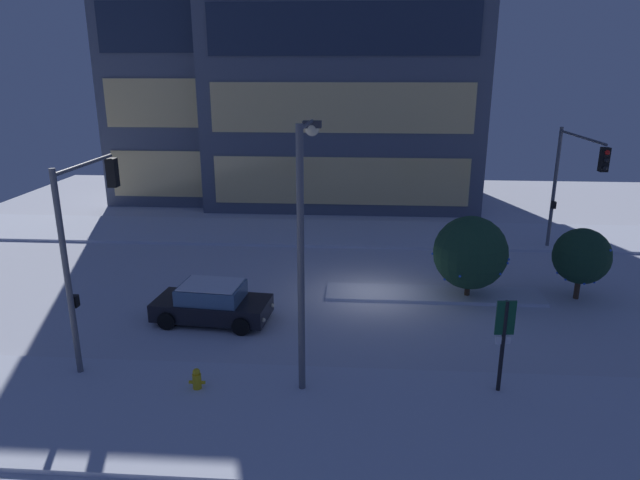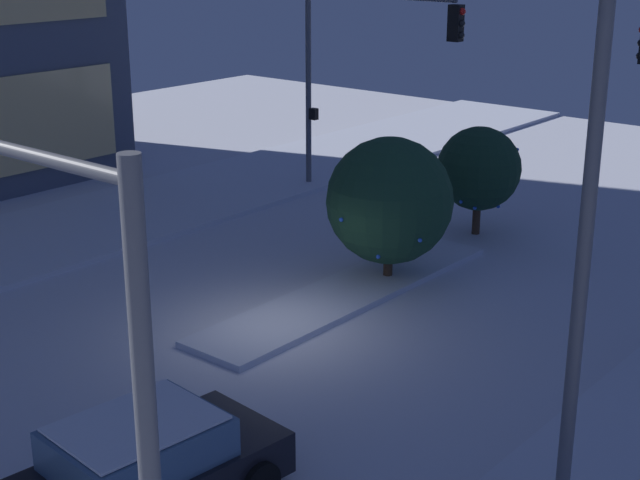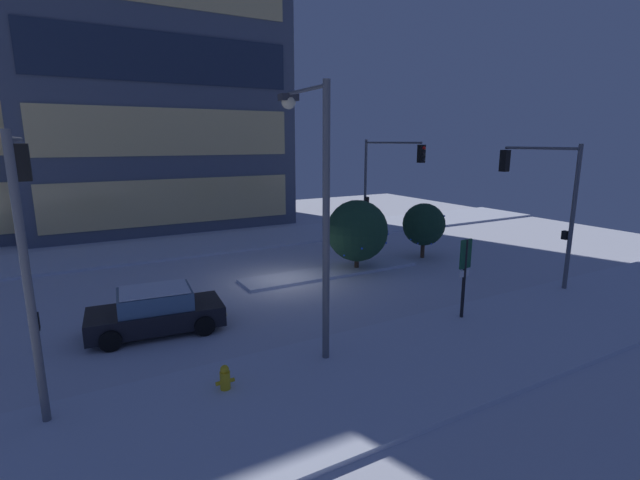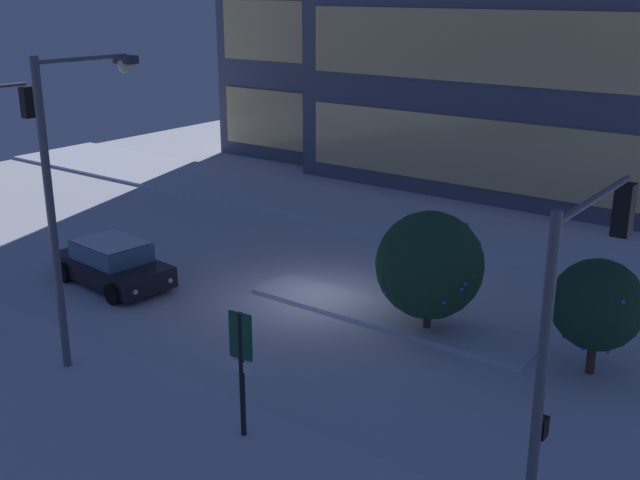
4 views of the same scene
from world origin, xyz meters
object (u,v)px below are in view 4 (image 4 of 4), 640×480
at_px(street_lamp_arched, 74,170).
at_px(decorated_tree_median, 429,265).
at_px(car_near, 113,264).
at_px(parking_info_sign, 241,360).
at_px(traffic_light_corner_near_right, 578,303).
at_px(decorated_tree_left_of_median, 597,305).

distance_m(street_lamp_arched, decorated_tree_median, 9.61).
relative_size(car_near, parking_info_sign, 1.52).
relative_size(traffic_light_corner_near_right, decorated_tree_median, 1.76).
distance_m(traffic_light_corner_near_right, parking_info_sign, 6.86).
xyz_separation_m(car_near, decorated_tree_median, (9.98, 2.89, 1.28)).
relative_size(traffic_light_corner_near_right, street_lamp_arched, 0.79).
xyz_separation_m(traffic_light_corner_near_right, street_lamp_arched, (-11.96, -1.17, 0.88)).
bearing_deg(traffic_light_corner_near_right, street_lamp_arched, 95.57).
relative_size(car_near, traffic_light_corner_near_right, 0.73).
height_order(car_near, decorated_tree_median, decorated_tree_median).
distance_m(traffic_light_corner_near_right, decorated_tree_median, 8.40).
bearing_deg(parking_info_sign, decorated_tree_left_of_median, -38.69).
distance_m(street_lamp_arched, decorated_tree_left_of_median, 13.14).
bearing_deg(traffic_light_corner_near_right, car_near, 80.30).
bearing_deg(traffic_light_corner_near_right, parking_info_sign, 104.68).
bearing_deg(car_near, traffic_light_corner_near_right, -4.17).
bearing_deg(traffic_light_corner_near_right, decorated_tree_left_of_median, 12.86).
distance_m(parking_info_sign, decorated_tree_left_of_median, 8.98).
xyz_separation_m(parking_info_sign, decorated_tree_left_of_median, (4.92, 7.51, -0.05)).
relative_size(parking_info_sign, decorated_tree_median, 0.85).
bearing_deg(decorated_tree_median, traffic_light_corner_near_right, -43.66).
bearing_deg(car_near, parking_info_sign, -18.86).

